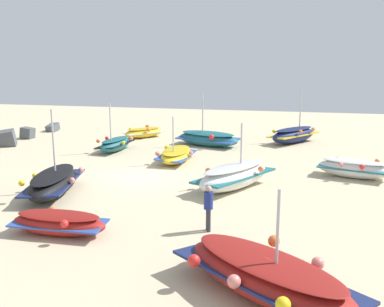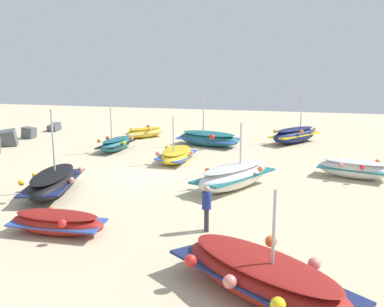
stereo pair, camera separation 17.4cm
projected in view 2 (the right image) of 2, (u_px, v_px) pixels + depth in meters
The scene contains 12 objects.
ground_plane at pixel (138, 177), 22.54m from camera, with size 58.72×58.72×0.00m, color beige.
fishing_boat_0 at pixel (354, 168), 22.30m from camera, with size 2.30×3.75×0.93m.
fishing_boat_1 at pixel (177, 155), 25.80m from camera, with size 3.68×2.02×2.74m.
fishing_boat_2 at pixel (116, 144), 28.72m from camera, with size 3.30×1.88×3.15m.
fishing_boat_3 at pixel (262, 275), 11.34m from camera, with size 4.81×5.41×2.96m.
fishing_boat_4 at pixel (234, 176), 20.51m from camera, with size 4.74×3.69×3.03m.
fishing_boat_5 at pixel (57, 222), 15.31m from camera, with size 1.64×3.40×0.84m.
fishing_boat_6 at pixel (208, 138), 30.33m from camera, with size 2.89×4.70×3.58m.
fishing_boat_7 at pixel (53, 182), 19.74m from camera, with size 4.76×2.64×3.74m.
fishing_boat_8 at pixel (145, 132), 33.41m from camera, with size 3.07×2.92×0.84m.
fishing_boat_9 at pixel (295, 135), 31.31m from camera, with size 4.37×3.74×3.75m.
person_walking at pixel (207, 205), 15.43m from camera, with size 0.32×0.32×1.64m.
Camera 2 is at (-20.59, -7.56, 5.97)m, focal length 41.93 mm.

